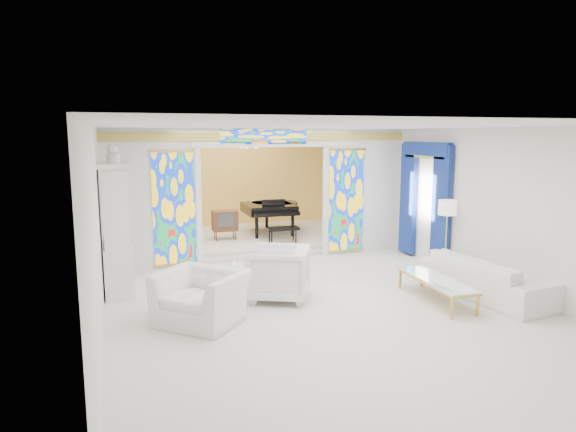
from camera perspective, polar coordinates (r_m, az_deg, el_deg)
name	(u,v)px	position (r m, az deg, el deg)	size (l,w,h in m)	color
floor	(293,282)	(10.14, 0.57, -7.39)	(12.00, 12.00, 0.00)	silver
ceiling	(293,127)	(9.73, 0.59, 9.81)	(7.00, 12.00, 0.02)	white
wall_back	(226,180)	(15.57, -6.92, 3.96)	(7.00, 0.02, 3.00)	white
wall_front	(539,303)	(4.76, 26.09, -8.69)	(7.00, 0.02, 3.00)	white
wall_left	(99,216)	(9.26, -20.26, -0.03)	(0.02, 12.00, 3.00)	white
wall_right	(447,199)	(11.48, 17.26, 1.79)	(0.02, 12.00, 3.00)	white
partition_wall	(264,188)	(11.69, -2.73, 3.07)	(7.00, 0.22, 3.00)	white
stained_glass_left	(174,209)	(11.23, -12.55, 0.80)	(0.90, 0.04, 2.40)	gold
stained_glass_right	(346,201)	(12.36, 6.49, 1.70)	(0.90, 0.04, 2.40)	gold
stained_glass_transom	(265,137)	(11.52, -2.62, 8.80)	(2.00, 0.04, 0.34)	gold
alcove_platform	(242,238)	(13.94, -5.14, -2.48)	(6.80, 3.80, 0.18)	silver
gold_curtain_back	(227,181)	(15.45, -6.82, 3.92)	(6.70, 0.10, 2.90)	gold
chandelier	(249,147)	(13.61, -4.36, 7.69)	(0.48, 0.48, 0.30)	gold
blue_drapes	(424,192)	(11.98, 14.92, 2.56)	(0.14, 1.85, 2.65)	navy
china_cabinet	(117,228)	(9.90, -18.46, -1.32)	(0.56, 1.46, 2.72)	white
armchair_left	(201,297)	(8.07, -9.67, -8.91)	(1.23, 1.08, 0.80)	white
armchair_right	(278,273)	(9.04, -1.08, -6.36)	(1.00, 1.03, 0.94)	silver
sofa	(486,277)	(9.85, 21.14, -6.34)	(2.47, 0.97, 0.72)	white
side_table	(234,283)	(8.70, -6.07, -7.36)	(0.57, 0.57, 0.64)	white
vase	(233,264)	(8.62, -6.11, -5.33)	(0.18, 0.18, 0.19)	white
coffee_table	(436,281)	(9.30, 16.13, -6.90)	(0.67, 1.85, 0.41)	white
floor_lamp	(447,211)	(10.98, 17.29, 0.52)	(0.40, 0.40, 1.55)	gold
grand_piano	(272,208)	(14.17, -1.79, 0.86)	(1.62, 2.49, 0.99)	black
tv_console	(225,221)	(13.35, -7.04, -0.53)	(0.66, 0.47, 0.74)	#55301F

